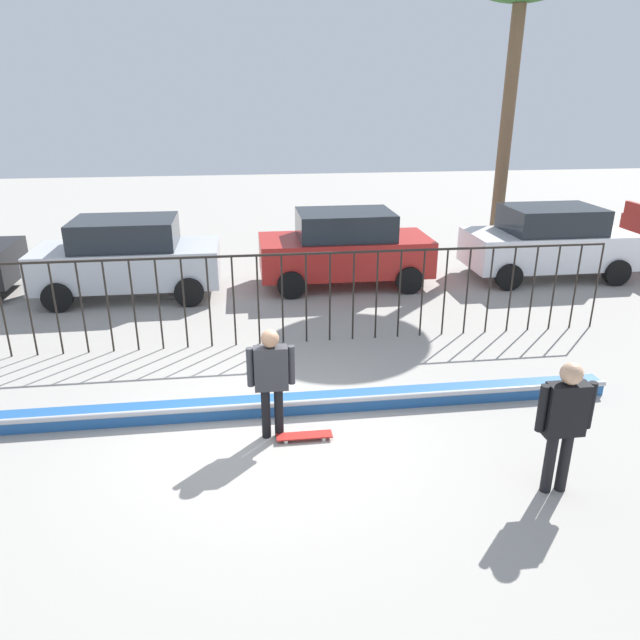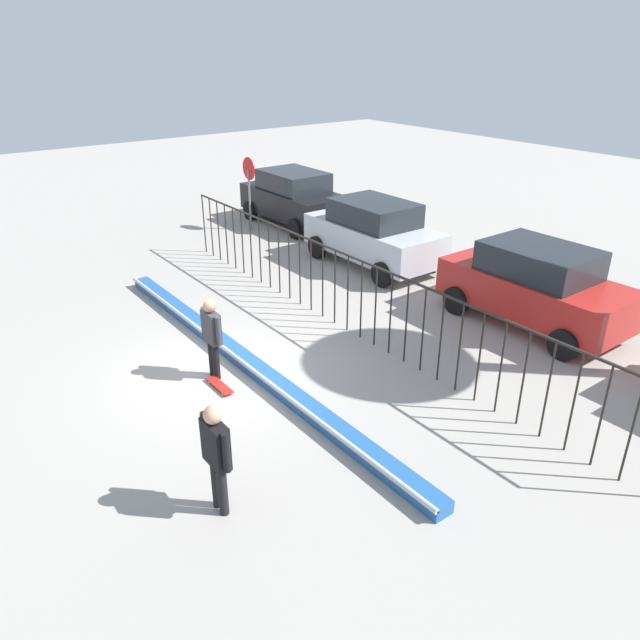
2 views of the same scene
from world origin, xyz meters
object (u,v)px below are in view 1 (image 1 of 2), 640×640
at_px(parked_car_red, 345,248).
at_px(parked_car_white, 549,242).
at_px(skateboarder, 271,374).
at_px(camera_operator, 564,417).
at_px(parked_car_silver, 128,257).
at_px(skateboard, 304,436).

xyz_separation_m(parked_car_red, parked_car_white, (5.48, -0.05, 0.00)).
distance_m(parked_car_red, parked_car_white, 5.48).
xyz_separation_m(skateboarder, parked_car_white, (7.74, 7.04, -0.02)).
bearing_deg(camera_operator, parked_car_silver, 1.26).
bearing_deg(skateboard, camera_operator, -19.78).
bearing_deg(skateboarder, parked_car_red, 60.90).
bearing_deg(parked_car_white, skateboard, -133.14).
relative_size(skateboard, camera_operator, 0.46).
distance_m(skateboard, parked_car_silver, 7.87).
distance_m(camera_operator, parked_car_red, 8.87).
height_order(skateboard, parked_car_silver, parked_car_silver).
distance_m(skateboarder, parked_car_silver, 7.50).
height_order(skateboarder, parked_car_red, parked_car_red).
xyz_separation_m(skateboarder, camera_operator, (3.39, -1.70, 0.05)).
xyz_separation_m(skateboard, parked_car_red, (1.82, 7.23, 0.91)).
relative_size(skateboard, parked_car_silver, 0.19).
relative_size(parked_car_silver, parked_car_red, 1.00).
xyz_separation_m(parked_car_silver, parked_car_red, (5.31, 0.24, 0.00)).
xyz_separation_m(skateboarder, parked_car_silver, (-3.06, 6.85, -0.02)).
distance_m(skateboarder, parked_car_white, 10.46).
relative_size(camera_operator, parked_car_silver, 0.40).
distance_m(parked_car_silver, parked_car_white, 10.80).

